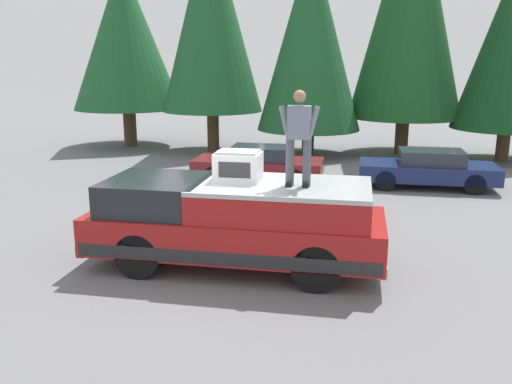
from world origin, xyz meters
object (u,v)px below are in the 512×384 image
at_px(parked_car_navy, 428,169).
at_px(pickup_truck, 236,222).
at_px(person_on_truck_bed, 299,136).
at_px(compressor_unit, 238,166).
at_px(parked_car_maroon, 259,164).

bearing_deg(parked_car_navy, pickup_truck, 149.77).
distance_m(person_on_truck_bed, parked_car_navy, 8.43).
distance_m(pickup_truck, parked_car_navy, 8.65).
bearing_deg(pickup_truck, compressor_unit, -9.59).
bearing_deg(parked_car_navy, parked_car_maroon, 92.52).
relative_size(pickup_truck, person_on_truck_bed, 3.28).
relative_size(parked_car_navy, parked_car_maroon, 1.00).
distance_m(pickup_truck, person_on_truck_bed, 2.05).
bearing_deg(compressor_unit, parked_car_maroon, 7.41).
height_order(pickup_truck, parked_car_navy, pickup_truck).
xyz_separation_m(compressor_unit, person_on_truck_bed, (-0.24, -1.14, 0.62)).
bearing_deg(pickup_truck, parked_car_maroon, 7.07).
bearing_deg(compressor_unit, parked_car_navy, -30.58).
xyz_separation_m(pickup_truck, person_on_truck_bed, (-0.09, -1.17, 1.68)).
relative_size(person_on_truck_bed, parked_car_maroon, 0.41).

